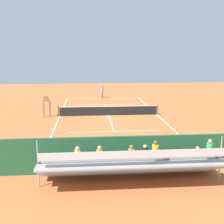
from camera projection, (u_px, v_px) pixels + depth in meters
ground_plane at (109, 115)px, 29.30m from camera, size 60.00×60.00×0.00m
court_line_markings at (109, 115)px, 29.34m from camera, size 10.10×22.20×0.01m
tennis_net at (109, 111)px, 29.20m from camera, size 10.30×0.10×1.07m
backdrop_wall at (127, 154)px, 15.45m from camera, size 18.00×0.16×2.00m
bleacher_stand at (133, 164)px, 14.13m from camera, size 9.06×2.40×2.48m
umpire_chair at (47, 104)px, 28.22m from camera, size 0.67×0.67×2.14m
courtside_bench at (161, 156)px, 16.42m from camera, size 1.80×0.40×0.93m
equipment_bag at (130, 164)px, 16.22m from camera, size 0.90×0.36×0.36m
tennis_player at (102, 91)px, 39.92m from camera, size 0.38×0.54×1.93m
tennis_racket at (97, 98)px, 39.79m from camera, size 0.34×0.58×0.03m
tennis_ball_near at (95, 99)px, 38.98m from camera, size 0.07×0.07×0.07m
tennis_ball_far at (103, 100)px, 38.58m from camera, size 0.07×0.07×0.07m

